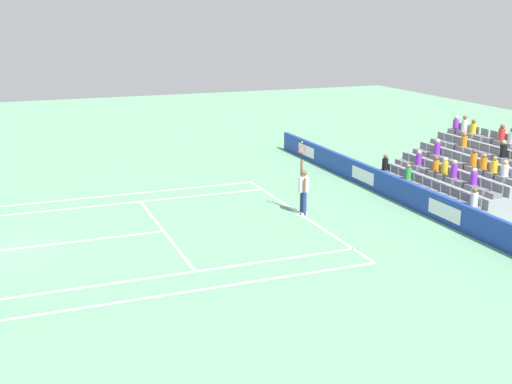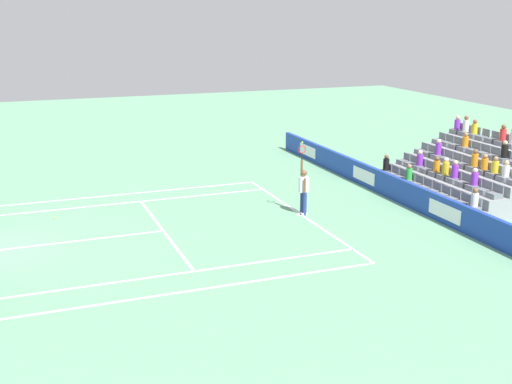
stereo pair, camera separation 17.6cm
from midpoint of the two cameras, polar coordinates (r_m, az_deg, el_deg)
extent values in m
cube|color=white|center=(25.66, 3.75, -1.98)|extent=(10.97, 0.10, 0.01)
cube|color=white|center=(23.96, -8.26, -3.38)|extent=(8.23, 0.10, 0.01)
cube|color=white|center=(23.50, -15.89, -4.20)|extent=(0.10, 6.40, 0.01)
cube|color=white|center=(27.73, -11.14, -0.92)|extent=(0.10, 11.89, 0.01)
cube|color=white|center=(20.10, -6.81, -7.06)|extent=(0.10, 11.89, 0.01)
cube|color=white|center=(29.03, -11.63, -0.21)|extent=(0.10, 11.89, 0.01)
cube|color=white|center=(18.88, -5.75, -8.55)|extent=(0.10, 11.89, 0.01)
cube|color=white|center=(25.62, 3.55, -2.01)|extent=(0.10, 0.20, 0.01)
cube|color=#193899|center=(27.71, 12.39, 0.06)|extent=(23.81, 0.20, 1.00)
cube|color=white|center=(25.32, 15.87, -1.61)|extent=(1.91, 0.01, 0.56)
cube|color=white|center=(30.09, 9.11, 1.44)|extent=(1.91, 0.01, 0.56)
cube|color=white|center=(35.21, 4.24, 3.61)|extent=(1.91, 0.01, 0.56)
cylinder|color=navy|center=(25.55, 4.04, -1.02)|extent=(0.16, 0.16, 0.90)
cylinder|color=navy|center=(25.76, 3.83, -0.88)|extent=(0.16, 0.16, 0.90)
cube|color=white|center=(25.67, 4.03, -1.90)|extent=(0.13, 0.26, 0.08)
cube|color=white|center=(25.87, 3.81, -1.75)|extent=(0.13, 0.26, 0.08)
cube|color=white|center=(25.45, 3.97, 0.67)|extent=(0.23, 0.36, 0.60)
sphere|color=brown|center=(25.34, 3.99, 1.68)|extent=(0.24, 0.24, 0.24)
cylinder|color=brown|center=(25.50, 3.79, 2.12)|extent=(0.09, 0.09, 0.62)
cylinder|color=brown|center=(25.23, 4.07, 0.59)|extent=(0.09, 0.09, 0.56)
cylinder|color=black|center=(25.40, 3.81, 3.10)|extent=(0.04, 0.04, 0.28)
torus|color=red|center=(25.34, 3.82, 3.72)|extent=(0.04, 0.31, 0.31)
sphere|color=#D1E533|center=(25.29, 3.83, 4.34)|extent=(0.07, 0.07, 0.07)
cube|color=gray|center=(28.38, 14.17, -0.29)|extent=(6.82, 0.95, 0.42)
cube|color=slate|center=(25.94, 18.13, -1.35)|extent=(0.48, 0.44, 0.20)
cube|color=slate|center=(26.00, 18.52, -0.77)|extent=(0.48, 0.04, 0.30)
cube|color=slate|center=(26.40, 17.29, -0.99)|extent=(0.48, 0.44, 0.20)
cube|color=slate|center=(26.46, 17.68, -0.43)|extent=(0.48, 0.04, 0.30)
cube|color=slate|center=(26.87, 16.48, -0.65)|extent=(0.48, 0.44, 0.20)
cube|color=slate|center=(26.92, 16.86, -0.09)|extent=(0.48, 0.04, 0.30)
cube|color=slate|center=(27.34, 15.70, -0.32)|extent=(0.48, 0.44, 0.20)
cube|color=slate|center=(27.39, 16.07, 0.23)|extent=(0.48, 0.04, 0.30)
cube|color=slate|center=(27.82, 14.94, 0.00)|extent=(0.48, 0.44, 0.20)
cube|color=slate|center=(27.87, 15.31, 0.54)|extent=(0.48, 0.04, 0.30)
cube|color=slate|center=(28.30, 14.21, 0.31)|extent=(0.48, 0.44, 0.20)
cube|color=slate|center=(28.35, 14.57, 0.84)|extent=(0.48, 0.04, 0.30)
cube|color=slate|center=(28.79, 13.50, 0.61)|extent=(0.48, 0.44, 0.20)
cube|color=slate|center=(28.84, 13.86, 1.13)|extent=(0.48, 0.04, 0.30)
cube|color=slate|center=(29.28, 12.82, 0.90)|extent=(0.48, 0.44, 0.20)
cube|color=slate|center=(29.33, 13.17, 1.40)|extent=(0.48, 0.04, 0.30)
cube|color=slate|center=(29.78, 12.16, 1.18)|extent=(0.48, 0.44, 0.20)
cube|color=slate|center=(29.83, 12.51, 1.67)|extent=(0.48, 0.04, 0.30)
cube|color=slate|center=(30.28, 11.52, 1.45)|extent=(0.48, 0.44, 0.20)
cube|color=slate|center=(30.33, 11.86, 1.94)|extent=(0.48, 0.04, 0.30)
cube|color=slate|center=(30.79, 10.90, 1.71)|extent=(0.48, 0.44, 0.20)
cube|color=slate|center=(30.84, 11.24, 2.19)|extent=(0.48, 0.04, 0.30)
cube|color=gray|center=(28.88, 15.74, 0.29)|extent=(6.82, 0.95, 0.84)
cube|color=slate|center=(26.43, 19.81, -0.25)|extent=(0.48, 0.44, 0.20)
cube|color=slate|center=(26.50, 20.18, 0.32)|extent=(0.48, 0.04, 0.30)
cube|color=slate|center=(26.88, 18.95, 0.08)|extent=(0.48, 0.44, 0.20)
cube|color=slate|center=(26.95, 19.33, 0.64)|extent=(0.48, 0.04, 0.30)
cube|color=slate|center=(27.34, 18.13, 0.40)|extent=(0.48, 0.44, 0.20)
cube|color=slate|center=(27.41, 18.50, 0.94)|extent=(0.48, 0.04, 0.30)
cube|color=slate|center=(27.81, 17.33, 0.71)|extent=(0.48, 0.44, 0.20)
cube|color=slate|center=(27.87, 17.69, 1.24)|extent=(0.48, 0.04, 0.30)
cube|color=slate|center=(28.27, 16.56, 1.01)|extent=(0.48, 0.44, 0.20)
cube|color=slate|center=(28.34, 16.92, 1.53)|extent=(0.48, 0.04, 0.30)
cube|color=slate|center=(28.75, 15.81, 1.29)|extent=(0.48, 0.44, 0.20)
cube|color=slate|center=(28.81, 16.17, 1.81)|extent=(0.48, 0.04, 0.30)
cube|color=slate|center=(29.23, 15.09, 1.57)|extent=(0.48, 0.44, 0.20)
cube|color=slate|center=(29.29, 15.44, 2.08)|extent=(0.48, 0.04, 0.30)
cube|color=slate|center=(29.72, 14.39, 1.84)|extent=(0.48, 0.44, 0.20)
cube|color=slate|center=(29.78, 14.74, 2.34)|extent=(0.48, 0.04, 0.30)
cube|color=slate|center=(30.21, 13.71, 2.10)|extent=(0.48, 0.44, 0.20)
cube|color=slate|center=(30.27, 14.06, 2.59)|extent=(0.48, 0.04, 0.30)
cube|color=slate|center=(30.70, 13.06, 2.35)|extent=(0.48, 0.44, 0.20)
cube|color=slate|center=(30.76, 13.40, 2.83)|extent=(0.48, 0.04, 0.30)
cube|color=slate|center=(31.20, 12.42, 2.60)|extent=(0.48, 0.44, 0.20)
cube|color=slate|center=(31.26, 12.76, 3.07)|extent=(0.48, 0.04, 0.30)
cube|color=gray|center=(29.40, 17.25, 0.86)|extent=(6.82, 0.95, 1.26)
cube|color=slate|center=(27.40, 20.56, 1.12)|extent=(0.48, 0.44, 0.20)
cube|color=slate|center=(27.47, 20.92, 1.66)|extent=(0.48, 0.04, 0.30)
cube|color=slate|center=(27.85, 19.72, 1.42)|extent=(0.48, 0.44, 0.20)
cube|color=slate|center=(27.92, 20.08, 1.95)|extent=(0.48, 0.04, 0.30)
cube|color=slate|center=(28.30, 18.91, 1.70)|extent=(0.48, 0.44, 0.20)
cube|color=slate|center=(28.38, 19.26, 2.22)|extent=(0.48, 0.04, 0.30)
cube|color=slate|center=(28.76, 18.12, 1.98)|extent=(0.48, 0.44, 0.20)
cube|color=slate|center=(28.84, 18.47, 2.49)|extent=(0.48, 0.04, 0.30)
cube|color=slate|center=(29.23, 17.36, 2.25)|extent=(0.48, 0.44, 0.20)
cube|color=slate|center=(29.30, 17.71, 2.75)|extent=(0.48, 0.04, 0.30)
cube|color=slate|center=(29.70, 16.63, 2.51)|extent=(0.48, 0.44, 0.20)
cube|color=slate|center=(29.77, 16.97, 3.00)|extent=(0.48, 0.04, 0.30)
cube|color=slate|center=(30.18, 15.92, 2.76)|extent=(0.48, 0.44, 0.20)
cube|color=slate|center=(30.25, 16.25, 3.24)|extent=(0.48, 0.04, 0.30)
cube|color=slate|center=(30.66, 15.22, 3.00)|extent=(0.48, 0.44, 0.20)
cube|color=slate|center=(30.73, 15.56, 3.48)|extent=(0.48, 0.04, 0.30)
cube|color=slate|center=(31.15, 14.55, 3.23)|extent=(0.48, 0.44, 0.20)
cube|color=slate|center=(31.22, 14.88, 3.70)|extent=(0.48, 0.04, 0.30)
cube|color=slate|center=(31.65, 13.91, 3.46)|extent=(0.48, 0.44, 0.20)
cube|color=slate|center=(31.71, 14.23, 3.92)|extent=(0.48, 0.04, 0.30)
cube|color=gray|center=(29.94, 18.71, 1.41)|extent=(6.82, 0.95, 1.68)
cube|color=slate|center=(28.38, 21.25, 2.39)|extent=(0.48, 0.44, 0.20)
cube|color=slate|center=(28.83, 20.43, 2.66)|extent=(0.48, 0.44, 0.20)
cube|color=slate|center=(28.91, 20.78, 3.17)|extent=(0.48, 0.04, 0.30)
cube|color=slate|center=(29.28, 19.64, 2.92)|extent=(0.48, 0.44, 0.20)
cube|color=slate|center=(29.36, 19.98, 3.42)|extent=(0.48, 0.04, 0.30)
cube|color=slate|center=(29.74, 18.87, 3.17)|extent=(0.48, 0.44, 0.20)
cube|color=slate|center=(29.82, 19.20, 3.66)|extent=(0.48, 0.04, 0.30)
cube|color=slate|center=(30.20, 18.12, 3.41)|extent=(0.48, 0.44, 0.20)
cube|color=slate|center=(30.28, 18.45, 3.89)|extent=(0.48, 0.04, 0.30)
cube|color=slate|center=(30.67, 17.40, 3.64)|extent=(0.48, 0.44, 0.20)
cube|color=slate|center=(30.75, 17.73, 4.12)|extent=(0.48, 0.04, 0.30)
cube|color=slate|center=(31.15, 16.69, 3.87)|extent=(0.48, 0.44, 0.20)
cube|color=slate|center=(31.23, 17.02, 4.34)|extent=(0.48, 0.04, 0.30)
cube|color=slate|center=(31.63, 16.01, 4.08)|extent=(0.48, 0.44, 0.20)
cube|color=slate|center=(31.71, 16.33, 4.55)|extent=(0.48, 0.04, 0.30)
cube|color=slate|center=(32.12, 15.35, 4.30)|extent=(0.48, 0.44, 0.20)
cube|color=slate|center=(32.19, 15.67, 4.75)|extent=(0.48, 0.04, 0.30)
cube|color=gray|center=(30.50, 20.12, 1.93)|extent=(6.82, 0.95, 2.10)
cube|color=slate|center=(29.82, 21.10, 3.82)|extent=(0.48, 0.44, 0.20)
cube|color=slate|center=(30.28, 20.32, 4.05)|extent=(0.48, 0.44, 0.20)
cube|color=slate|center=(30.36, 20.65, 4.53)|extent=(0.48, 0.04, 0.30)
cube|color=slate|center=(30.73, 19.56, 4.28)|extent=(0.48, 0.44, 0.20)
cube|color=slate|center=(30.82, 19.89, 4.75)|extent=(0.48, 0.04, 0.30)
cube|color=slate|center=(31.19, 18.83, 4.49)|extent=(0.48, 0.44, 0.20)
cube|color=slate|center=(31.28, 19.15, 4.96)|extent=(0.48, 0.04, 0.30)
cube|color=slate|center=(31.66, 18.12, 4.70)|extent=(0.48, 0.44, 0.20)
cube|color=slate|center=(31.75, 18.43, 5.16)|extent=(0.48, 0.04, 0.30)
cube|color=slate|center=(32.14, 17.42, 4.91)|extent=(0.48, 0.44, 0.20)
cube|color=slate|center=(32.22, 17.74, 5.36)|extent=(0.48, 0.04, 0.30)
cube|color=slate|center=(32.61, 16.75, 5.10)|extent=(0.48, 0.44, 0.20)
cube|color=slate|center=(32.70, 17.06, 5.55)|extent=(0.48, 0.04, 0.30)
cylinder|color=orange|center=(28.72, 18.26, 2.69)|extent=(0.28, 0.28, 0.52)
sphere|color=brown|center=(28.65, 18.32, 3.39)|extent=(0.20, 0.20, 0.20)
cylinder|color=orange|center=(29.19, 15.21, 2.21)|extent=(0.28, 0.28, 0.46)
sphere|color=brown|center=(29.12, 15.26, 2.85)|extent=(0.20, 0.20, 0.20)
cylinder|color=yellow|center=(31.64, 18.23, 5.28)|extent=(0.28, 0.28, 0.45)
sphere|color=brown|center=(31.59, 18.28, 5.86)|extent=(0.20, 0.20, 0.20)
cylinder|color=purple|center=(27.29, 18.27, 1.12)|extent=(0.28, 0.28, 0.50)
sphere|color=beige|center=(27.21, 18.33, 1.83)|extent=(0.20, 0.20, 0.20)
cylinder|color=orange|center=(28.26, 19.04, 2.35)|extent=(0.28, 0.28, 0.45)
sphere|color=#9E7251|center=(28.20, 19.10, 2.99)|extent=(0.20, 0.20, 0.20)
cylinder|color=white|center=(27.36, 20.70, 1.78)|extent=(0.28, 0.28, 0.44)
sphere|color=#D3A884|center=(27.29, 20.76, 2.43)|extent=(0.20, 0.20, 0.20)
cylinder|color=purple|center=(28.22, 16.70, 1.75)|extent=(0.28, 0.28, 0.55)
sphere|color=#D3A884|center=(28.14, 16.75, 2.49)|extent=(0.20, 0.20, 0.20)
cylinder|color=white|center=(32.11, 17.55, 5.55)|extent=(0.28, 0.28, 0.53)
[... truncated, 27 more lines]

